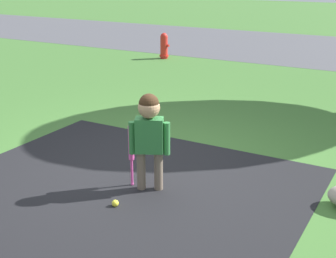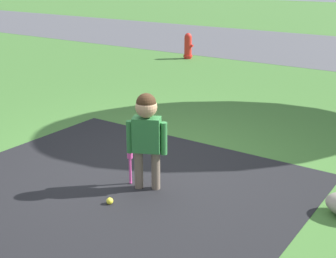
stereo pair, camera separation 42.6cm
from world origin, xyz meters
name	(u,v)px [view 2 (the right image)]	position (x,y,z in m)	size (l,w,h in m)	color
ground_plane	(152,165)	(0.00, 0.00, 0.00)	(60.00, 60.00, 0.00)	#3D6B2D
child	(147,128)	(0.34, -0.54, 0.70)	(0.40, 0.28, 1.08)	#6B5B4C
baseball_bat	(130,145)	(0.11, -0.56, 0.47)	(0.06, 0.06, 0.72)	#E54CA5
sports_ball	(110,201)	(0.24, -1.05, 0.04)	(0.07, 0.07, 0.07)	yellow
fire_hydrant	(188,46)	(-3.41, 6.27, 0.33)	(0.27, 0.24, 0.67)	red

